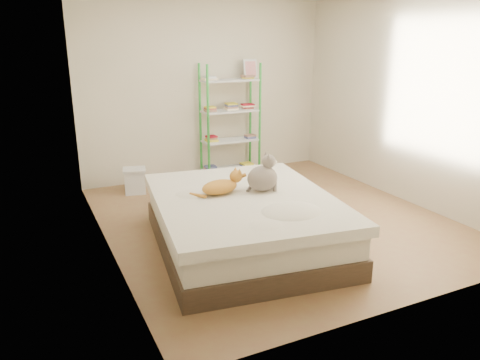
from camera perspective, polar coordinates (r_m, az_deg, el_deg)
room at (r=5.24m, az=4.32°, el=8.59°), size 3.81×4.21×2.61m
bed at (r=4.76m, az=0.47°, el=-5.11°), size 2.00×2.36×0.55m
orange_cat at (r=4.71m, az=-2.50°, el=-0.64°), size 0.49×0.30×0.19m
grey_cat at (r=4.77m, az=2.75°, el=0.87°), size 0.38×0.34×0.39m
shelf_unit at (r=7.11m, az=-1.14°, el=7.13°), size 0.91×0.36×1.74m
cardboard_box at (r=6.50m, az=3.32°, el=-0.02°), size 0.50×0.49×0.36m
white_bin at (r=6.57m, az=-12.69°, el=-0.06°), size 0.35×0.33×0.35m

